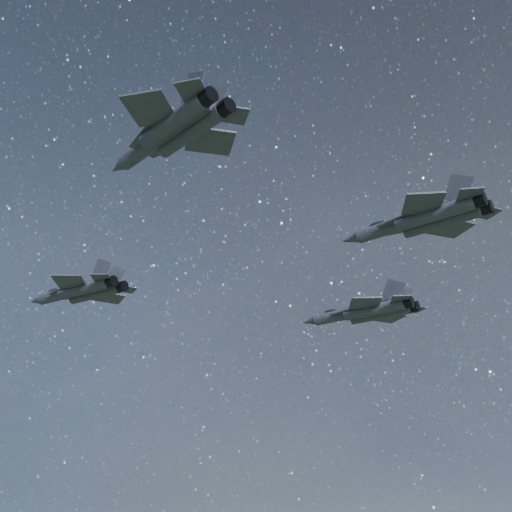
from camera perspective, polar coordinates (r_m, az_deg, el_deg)
The scene contains 4 objects.
jet_lead at distance 85.35m, azimuth -16.21°, elevation -3.19°, with size 17.82×12.73×4.55m.
jet_left at distance 89.64m, azimuth 10.60°, elevation -5.21°, with size 19.29×13.59×4.88m.
jet_right at distance 54.61m, azimuth -7.90°, elevation 11.75°, with size 17.26×11.69×4.34m.
jet_slot at distance 66.08m, azimuth 15.83°, elevation 3.43°, with size 17.71×12.34×4.46m.
Camera 1 is at (34.79, -55.34, 126.32)m, focal length 42.00 mm.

